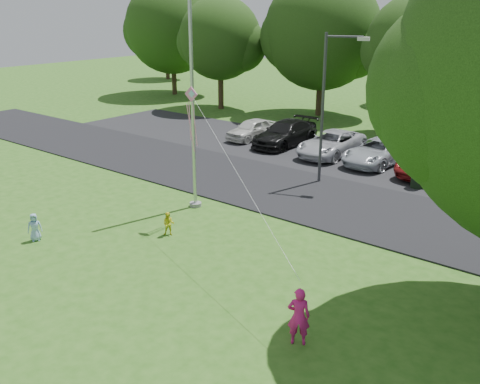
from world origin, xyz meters
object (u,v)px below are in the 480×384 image
Objects in this scene: child_blue at (35,227)px; kite at (194,111)px; trash_can at (418,178)px; child_yellow at (169,224)px; woman at (299,316)px; street_lamp at (329,96)px; flagpole at (193,107)px.

kite reaches higher than child_blue.
trash_can is 11.32m from kite.
child_blue is at bearing -171.00° from child_yellow.
woman is 7.76m from child_yellow.
child_yellow is (-1.35, -8.91, -3.68)m from street_lamp.
child_blue is at bearing -131.49° from street_lamp.
flagpole reaches higher than kite.
street_lamp is at bearing -153.32° from trash_can.
street_lamp reaches higher than trash_can.
street_lamp is 6.71× the size of child_blue.
street_lamp reaches higher than child_yellow.
trash_can is 1.00× the size of child_blue.
kite is at bearing -120.00° from street_lamp.
child_yellow is 4.21m from kite.
street_lamp is at bearing 46.27° from child_yellow.
trash_can is 13.63m from woman.
trash_can is at bearing 51.33° from flagpole.
kite reaches higher than trash_can.
street_lamp is 4.46× the size of woman.
trash_can is at bearing 6.47° from street_lamp.
trash_can is 16.47m from child_blue.
flagpole is 9.77× the size of child_blue.
child_yellow is (1.29, -2.80, -3.72)m from flagpole.
child_blue is (-2.11, -6.10, -3.65)m from flagpole.
woman is 0.20× the size of kite.
trash_can is at bearing 54.81° from kite.
child_yellow is (-5.11, -10.80, -0.07)m from trash_can.
flagpole is 1.93m from kite.
child_blue is 0.13× the size of kite.
flagpole reaches higher than trash_can.
child_yellow is at bearing -99.45° from kite.
flagpole reaches higher than child_blue.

